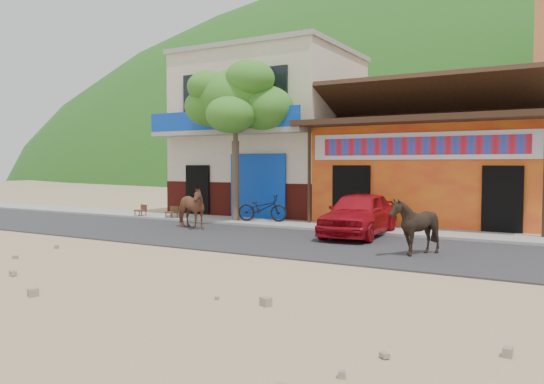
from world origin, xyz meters
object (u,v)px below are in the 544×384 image
at_px(tree, 235,141).
at_px(cafe_chair_right, 172,207).
at_px(cow_tan, 189,208).
at_px(scooter, 262,208).
at_px(red_car, 359,214).
at_px(cow_dark, 415,227).
at_px(cafe_chair_left, 140,205).

distance_m(tree, cafe_chair_right, 3.79).
distance_m(cow_tan, scooter, 2.90).
bearing_deg(cow_tan, cafe_chair_right, 67.19).
height_order(tree, red_car, tree).
distance_m(red_car, scooter, 4.56).
bearing_deg(red_car, cafe_chair_right, 171.38).
distance_m(cow_tan, cow_dark, 8.29).
bearing_deg(cafe_chair_left, cafe_chair_right, 13.02).
bearing_deg(scooter, cafe_chair_left, 80.14).
bearing_deg(cow_dark, cafe_chair_right, -127.46).
relative_size(red_car, cafe_chair_right, 4.75).
bearing_deg(cow_dark, cow_tan, -120.09).
height_order(red_car, scooter, red_car).
xyz_separation_m(cow_tan, cafe_chair_left, (-4.09, 1.90, -0.20)).
bearing_deg(tree, red_car, -13.53).
bearing_deg(tree, cafe_chair_left, -173.52).
height_order(cow_dark, red_car, cow_dark).
height_order(cow_tan, cafe_chair_right, cow_tan).
height_order(red_car, cafe_chair_left, red_car).
relative_size(red_car, cafe_chair_left, 4.71).
height_order(red_car, cafe_chair_right, red_car).
distance_m(cafe_chair_left, cafe_chair_right, 1.67).
relative_size(tree, cafe_chair_left, 7.06).
bearing_deg(scooter, red_car, -124.87).
bearing_deg(scooter, tree, 80.49).
distance_m(tree, cafe_chair_left, 5.12).
height_order(tree, cafe_chair_right, tree).
bearing_deg(cafe_chair_right, scooter, 7.72).
bearing_deg(tree, scooter, 6.93).
bearing_deg(scooter, cow_tan, 134.30).
bearing_deg(cow_tan, tree, 7.89).
bearing_deg(red_car, cafe_chair_left, 172.33).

